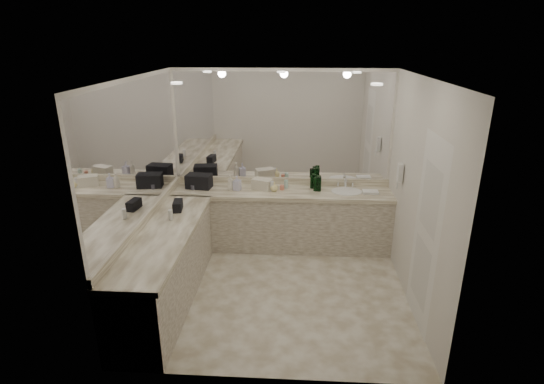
# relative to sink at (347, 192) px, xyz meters

# --- Properties ---
(floor) EXTENTS (3.20, 3.20, 0.00)m
(floor) POSITION_rel_sink_xyz_m (-0.95, -1.20, -0.90)
(floor) COLOR silver
(floor) RESTS_ON ground
(ceiling) EXTENTS (3.20, 3.20, 0.00)m
(ceiling) POSITION_rel_sink_xyz_m (-0.95, -1.20, 1.71)
(ceiling) COLOR white
(ceiling) RESTS_ON floor
(wall_back) EXTENTS (3.20, 0.02, 2.60)m
(wall_back) POSITION_rel_sink_xyz_m (-0.95, 0.30, 0.41)
(wall_back) COLOR silver
(wall_back) RESTS_ON floor
(wall_left) EXTENTS (0.02, 3.00, 2.60)m
(wall_left) POSITION_rel_sink_xyz_m (-2.55, -1.20, 0.41)
(wall_left) COLOR silver
(wall_left) RESTS_ON floor
(wall_right) EXTENTS (0.02, 3.00, 2.60)m
(wall_right) POSITION_rel_sink_xyz_m (0.65, -1.20, 0.41)
(wall_right) COLOR silver
(wall_right) RESTS_ON floor
(vanity_back_base) EXTENTS (3.20, 0.60, 0.84)m
(vanity_back_base) POSITION_rel_sink_xyz_m (-0.95, 0.00, -0.48)
(vanity_back_base) COLOR beige
(vanity_back_base) RESTS_ON floor
(vanity_back_top) EXTENTS (3.20, 0.64, 0.06)m
(vanity_back_top) POSITION_rel_sink_xyz_m (-0.95, -0.01, -0.03)
(vanity_back_top) COLOR #F3E9CC
(vanity_back_top) RESTS_ON vanity_back_base
(vanity_left_base) EXTENTS (0.60, 2.40, 0.84)m
(vanity_left_base) POSITION_rel_sink_xyz_m (-2.25, -1.50, -0.48)
(vanity_left_base) COLOR beige
(vanity_left_base) RESTS_ON floor
(vanity_left_top) EXTENTS (0.64, 2.42, 0.06)m
(vanity_left_top) POSITION_rel_sink_xyz_m (-2.24, -1.50, -0.03)
(vanity_left_top) COLOR #F3E9CC
(vanity_left_top) RESTS_ON vanity_left_base
(backsplash_back) EXTENTS (3.20, 0.04, 0.10)m
(backsplash_back) POSITION_rel_sink_xyz_m (-0.95, 0.28, 0.05)
(backsplash_back) COLOR #F3E9CC
(backsplash_back) RESTS_ON vanity_back_top
(backsplash_left) EXTENTS (0.04, 3.00, 0.10)m
(backsplash_left) POSITION_rel_sink_xyz_m (-2.53, -1.20, 0.05)
(backsplash_left) COLOR #F3E9CC
(backsplash_left) RESTS_ON vanity_left_top
(mirror_back) EXTENTS (3.12, 0.01, 1.55)m
(mirror_back) POSITION_rel_sink_xyz_m (-0.95, 0.29, 0.88)
(mirror_back) COLOR white
(mirror_back) RESTS_ON wall_back
(mirror_left) EXTENTS (0.01, 2.92, 1.55)m
(mirror_left) POSITION_rel_sink_xyz_m (-2.54, -1.20, 0.88)
(mirror_left) COLOR white
(mirror_left) RESTS_ON wall_left
(sink) EXTENTS (0.44, 0.44, 0.03)m
(sink) POSITION_rel_sink_xyz_m (0.00, 0.00, 0.00)
(sink) COLOR white
(sink) RESTS_ON vanity_back_top
(faucet) EXTENTS (0.24, 0.16, 0.14)m
(faucet) POSITION_rel_sink_xyz_m (0.00, 0.21, 0.07)
(faucet) COLOR silver
(faucet) RESTS_ON vanity_back_top
(wall_phone) EXTENTS (0.06, 0.10, 0.24)m
(wall_phone) POSITION_rel_sink_xyz_m (0.61, -0.50, 0.46)
(wall_phone) COLOR white
(wall_phone) RESTS_ON wall_right
(door) EXTENTS (0.02, 0.82, 2.10)m
(door) POSITION_rel_sink_xyz_m (0.64, -1.70, 0.16)
(door) COLOR white
(door) RESTS_ON wall_right
(black_toiletry_bag) EXTENTS (0.39, 0.27, 0.21)m
(black_toiletry_bag) POSITION_rel_sink_xyz_m (-2.17, 0.05, 0.11)
(black_toiletry_bag) COLOR black
(black_toiletry_bag) RESTS_ON vanity_back_top
(black_bag_spill) EXTENTS (0.14, 0.25, 0.13)m
(black_bag_spill) POSITION_rel_sink_xyz_m (-2.25, -0.83, 0.07)
(black_bag_spill) COLOR black
(black_bag_spill) RESTS_ON vanity_left_top
(cream_cosmetic_case) EXTENTS (0.33, 0.27, 0.16)m
(cream_cosmetic_case) POSITION_rel_sink_xyz_m (-1.23, 0.03, 0.09)
(cream_cosmetic_case) COLOR beige
(cream_cosmetic_case) RESTS_ON vanity_back_top
(hand_towel) EXTENTS (0.22, 0.15, 0.04)m
(hand_towel) POSITION_rel_sink_xyz_m (0.33, -0.05, 0.02)
(hand_towel) COLOR white
(hand_towel) RESTS_ON vanity_back_top
(lotion_left) EXTENTS (0.05, 0.05, 0.13)m
(lotion_left) POSITION_rel_sink_xyz_m (-2.25, -1.16, 0.07)
(lotion_left) COLOR white
(lotion_left) RESTS_ON vanity_left_top
(soap_bottle_a) EXTENTS (0.11, 0.11, 0.22)m
(soap_bottle_a) POSITION_rel_sink_xyz_m (-1.69, -0.03, 0.12)
(soap_bottle_a) COLOR silver
(soap_bottle_a) RESTS_ON vanity_back_top
(soap_bottle_b) EXTENTS (0.12, 0.12, 0.22)m
(soap_bottle_b) POSITION_rel_sink_xyz_m (-1.59, -0.02, 0.11)
(soap_bottle_b) COLOR silver
(soap_bottle_b) RESTS_ON vanity_back_top
(soap_bottle_c) EXTENTS (0.13, 0.13, 0.15)m
(soap_bottle_c) POSITION_rel_sink_xyz_m (-1.05, -0.04, 0.08)
(soap_bottle_c) COLOR #FFEF9F
(soap_bottle_c) RESTS_ON vanity_back_top
(green_bottle_0) EXTENTS (0.07, 0.07, 0.21)m
(green_bottle_0) POSITION_rel_sink_xyz_m (-0.40, 0.00, 0.11)
(green_bottle_0) COLOR #084211
(green_bottle_0) RESTS_ON vanity_back_top
(green_bottle_1) EXTENTS (0.07, 0.07, 0.20)m
(green_bottle_1) POSITION_rel_sink_xyz_m (-0.49, 0.12, 0.10)
(green_bottle_1) COLOR #084211
(green_bottle_1) RESTS_ON vanity_back_top
(green_bottle_2) EXTENTS (0.07, 0.07, 0.20)m
(green_bottle_2) POSITION_rel_sink_xyz_m (-0.45, 0.01, 0.11)
(green_bottle_2) COLOR #084211
(green_bottle_2) RESTS_ON vanity_back_top
(green_bottle_3) EXTENTS (0.06, 0.06, 0.20)m
(green_bottle_3) POSITION_rel_sink_xyz_m (-0.40, 0.09, 0.11)
(green_bottle_3) COLOR #084211
(green_bottle_3) RESTS_ON vanity_back_top
(green_bottle_4) EXTENTS (0.06, 0.06, 0.21)m
(green_bottle_4) POSITION_rel_sink_xyz_m (-0.47, 0.14, 0.11)
(green_bottle_4) COLOR #084211
(green_bottle_4) RESTS_ON vanity_back_top
(amenity_bottle_0) EXTENTS (0.06, 0.06, 0.15)m
(amenity_bottle_0) POSITION_rel_sink_xyz_m (-1.08, -0.04, 0.08)
(amenity_bottle_0) COLOR white
(amenity_bottle_0) RESTS_ON vanity_back_top
(amenity_bottle_1) EXTENTS (0.06, 0.06, 0.07)m
(amenity_bottle_1) POSITION_rel_sink_xyz_m (-2.24, -0.05, 0.04)
(amenity_bottle_1) COLOR #3F3F4C
(amenity_bottle_1) RESTS_ON vanity_back_top
(amenity_bottle_2) EXTENTS (0.06, 0.06, 0.07)m
(amenity_bottle_2) POSITION_rel_sink_xyz_m (-0.94, 0.03, 0.04)
(amenity_bottle_2) COLOR #E57F66
(amenity_bottle_2) RESTS_ON vanity_back_top
(amenity_bottle_3) EXTENTS (0.04, 0.04, 0.09)m
(amenity_bottle_3) POSITION_rel_sink_xyz_m (-2.02, 0.05, 0.05)
(amenity_bottle_3) COLOR #E0B28C
(amenity_bottle_3) RESTS_ON vanity_back_top
(amenity_bottle_4) EXTENTS (0.06, 0.06, 0.12)m
(amenity_bottle_4) POSITION_rel_sink_xyz_m (-0.88, 0.11, 0.07)
(amenity_bottle_4) COLOR silver
(amenity_bottle_4) RESTS_ON vanity_back_top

